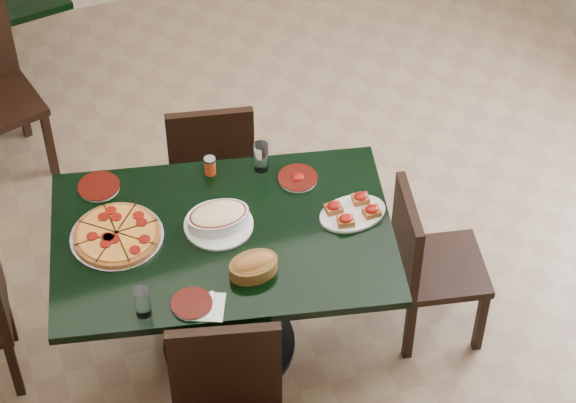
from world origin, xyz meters
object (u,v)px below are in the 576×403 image
object	(u,v)px
lasagna_casserole	(218,218)
bread_basket	(253,266)
pepperoni_pizza	(117,235)
bruschetta_platter	(353,211)
main_table	(224,264)
chair_far	(211,159)
chair_right	(426,260)

from	to	relation	value
lasagna_casserole	bread_basket	size ratio (longest dim) A/B	1.35
pepperoni_pizza	bruschetta_platter	xyz separation A→B (m)	(0.97, -0.21, 0.01)
pepperoni_pizza	lasagna_casserole	size ratio (longest dim) A/B	1.33
main_table	chair_far	world-z (taller)	chair_far
chair_far	lasagna_casserole	xyz separation A→B (m)	(-0.16, -0.68, 0.32)
pepperoni_pizza	lasagna_casserole	bearing A→B (deg)	-10.54
main_table	chair_right	world-z (taller)	chair_right
main_table	bread_basket	bearing A→B (deg)	-64.46
chair_right	bruschetta_platter	size ratio (longest dim) A/B	2.70
chair_right	lasagna_casserole	xyz separation A→B (m)	(-0.87, 0.24, 0.33)
pepperoni_pizza	bread_basket	xyz separation A→B (m)	(0.47, -0.37, 0.02)
chair_far	lasagna_casserole	distance (m)	0.77
chair_right	bread_basket	xyz separation A→B (m)	(-0.81, -0.05, 0.33)
main_table	lasagna_casserole	world-z (taller)	lasagna_casserole
lasagna_casserole	pepperoni_pizza	bearing A→B (deg)	170.30
chair_right	pepperoni_pizza	distance (m)	1.36
main_table	bread_basket	xyz separation A→B (m)	(0.06, -0.24, 0.22)
pepperoni_pizza	bruschetta_platter	size ratio (longest dim) A/B	1.27
chair_far	bread_basket	xyz separation A→B (m)	(-0.11, -0.98, 0.31)
chair_far	bruschetta_platter	distance (m)	0.95
main_table	chair_right	bearing A→B (deg)	0.19
chair_right	pepperoni_pizza	xyz separation A→B (m)	(-1.29, 0.32, 0.31)
bread_basket	chair_far	bearing A→B (deg)	78.73
chair_far	chair_right	xyz separation A→B (m)	(0.71, -0.93, -0.02)
main_table	chair_far	size ratio (longest dim) A/B	1.84
main_table	lasagna_casserole	bearing A→B (deg)	102.18
chair_right	pepperoni_pizza	size ratio (longest dim) A/B	2.13
chair_far	pepperoni_pizza	size ratio (longest dim) A/B	2.21
chair_far	bruschetta_platter	world-z (taller)	chair_far
main_table	pepperoni_pizza	distance (m)	0.48
main_table	chair_far	xyz separation A→B (m)	(0.16, 0.74, -0.09)
lasagna_casserole	bruschetta_platter	size ratio (longest dim) A/B	0.95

